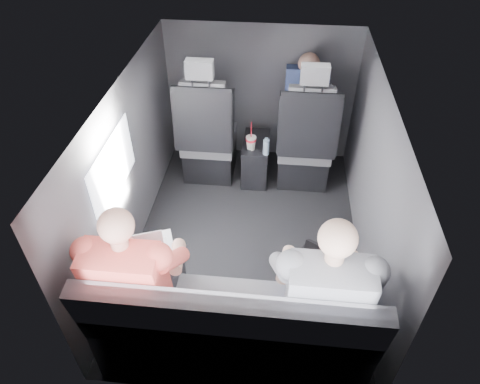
# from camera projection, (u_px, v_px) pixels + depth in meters

# --- Properties ---
(floor) EXTENTS (2.60, 2.60, 0.00)m
(floor) POSITION_uv_depth(u_px,v_px,m) (247.00, 239.00, 3.58)
(floor) COLOR black
(floor) RESTS_ON ground
(ceiling) EXTENTS (2.60, 2.60, 0.00)m
(ceiling) POSITION_uv_depth(u_px,v_px,m) (250.00, 92.00, 2.71)
(ceiling) COLOR #B2B2AD
(ceiling) RESTS_ON panel_back
(panel_left) EXTENTS (0.02, 2.60, 1.35)m
(panel_left) POSITION_uv_depth(u_px,v_px,m) (130.00, 168.00, 3.22)
(panel_left) COLOR #56565B
(panel_left) RESTS_ON floor
(panel_right) EXTENTS (0.02, 2.60, 1.35)m
(panel_right) POSITION_uv_depth(u_px,v_px,m) (373.00, 184.00, 3.08)
(panel_right) COLOR #56565B
(panel_right) RESTS_ON floor
(panel_front) EXTENTS (1.80, 0.02, 1.35)m
(panel_front) POSITION_uv_depth(u_px,v_px,m) (260.00, 94.00, 4.14)
(panel_front) COLOR #56565B
(panel_front) RESTS_ON floor
(panel_back) EXTENTS (1.80, 0.02, 1.35)m
(panel_back) POSITION_uv_depth(u_px,v_px,m) (226.00, 333.00, 2.16)
(panel_back) COLOR #56565B
(panel_back) RESTS_ON floor
(side_window) EXTENTS (0.02, 0.75, 0.42)m
(side_window) POSITION_uv_depth(u_px,v_px,m) (113.00, 168.00, 2.84)
(side_window) COLOR white
(side_window) RESTS_ON panel_left
(seatbelt) EXTENTS (0.35, 0.11, 0.59)m
(seatbelt) POSITION_uv_depth(u_px,v_px,m) (310.00, 118.00, 3.54)
(seatbelt) COLOR black
(seatbelt) RESTS_ON front_seat_right
(front_seat_left) EXTENTS (0.52, 0.58, 1.26)m
(front_seat_left) POSITION_uv_depth(u_px,v_px,m) (208.00, 141.00, 4.00)
(front_seat_left) COLOR black
(front_seat_left) RESTS_ON floor
(front_seat_right) EXTENTS (0.52, 0.58, 1.26)m
(front_seat_right) POSITION_uv_depth(u_px,v_px,m) (305.00, 147.00, 3.93)
(front_seat_right) COLOR black
(front_seat_right) RESTS_ON floor
(center_console) EXTENTS (0.24, 0.48, 0.41)m
(center_console) POSITION_uv_depth(u_px,v_px,m) (256.00, 159.00, 4.12)
(center_console) COLOR black
(center_console) RESTS_ON floor
(rear_bench) EXTENTS (1.60, 0.57, 0.92)m
(rear_bench) POSITION_uv_depth(u_px,v_px,m) (232.00, 331.00, 2.58)
(rear_bench) COLOR #55555A
(rear_bench) RESTS_ON floor
(soda_cup) EXTENTS (0.09, 0.09, 0.28)m
(soda_cup) POSITION_uv_depth(u_px,v_px,m) (251.00, 142.00, 3.86)
(soda_cup) COLOR white
(soda_cup) RESTS_ON center_console
(water_bottle) EXTENTS (0.06, 0.06, 0.17)m
(water_bottle) POSITION_uv_depth(u_px,v_px,m) (266.00, 147.00, 3.79)
(water_bottle) COLOR #A4C8DF
(water_bottle) RESTS_ON center_console
(laptop_white) EXTENTS (0.44, 0.46, 0.27)m
(laptop_white) POSITION_uv_depth(u_px,v_px,m) (141.00, 251.00, 2.63)
(laptop_white) COLOR silver
(laptop_white) RESTS_ON passenger_rear_left
(laptop_black) EXTENTS (0.39, 0.42, 0.23)m
(laptop_black) POSITION_uv_depth(u_px,v_px,m) (325.00, 263.00, 2.57)
(laptop_black) COLOR black
(laptop_black) RESTS_ON passenger_rear_right
(passenger_rear_left) EXTENTS (0.52, 0.63, 1.25)m
(passenger_rear_left) POSITION_uv_depth(u_px,v_px,m) (138.00, 277.00, 2.48)
(passenger_rear_left) COLOR #39393E
(passenger_rear_left) RESTS_ON rear_bench
(passenger_rear_right) EXTENTS (0.53, 0.65, 1.27)m
(passenger_rear_right) POSITION_uv_depth(u_px,v_px,m) (323.00, 291.00, 2.39)
(passenger_rear_right) COLOR navy
(passenger_rear_right) RESTS_ON rear_bench
(passenger_front_right) EXTENTS (0.38, 0.38, 0.75)m
(passenger_front_right) POSITION_uv_depth(u_px,v_px,m) (305.00, 99.00, 3.91)
(passenger_front_right) COLOR navy
(passenger_front_right) RESTS_ON front_seat_right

